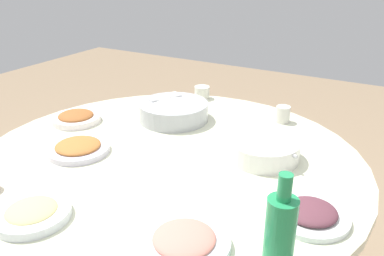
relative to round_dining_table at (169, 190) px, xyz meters
The scene contains 11 objects.
round_dining_table is the anchor object (origin of this frame).
rice_bowl 0.39m from the round_dining_table, 61.13° to the right, with size 0.30×0.30×0.09m.
soup_bowl 0.38m from the round_dining_table, 152.63° to the right, with size 0.26×0.25×0.07m.
dish_tofu_braise 0.37m from the round_dining_table, 23.64° to the left, with size 0.23×0.23×0.04m.
dish_noodles 0.53m from the round_dining_table, 75.63° to the left, with size 0.21×0.21×0.04m.
dish_shrimp 0.51m from the round_dining_table, 127.57° to the left, with size 0.23×0.23×0.04m.
dish_eggplant 0.57m from the round_dining_table, 167.77° to the left, with size 0.21×0.21×0.04m.
dish_stirfry 0.55m from the round_dining_table, ahead, with size 0.21×0.21×0.05m.
green_bottle 0.66m from the round_dining_table, 147.25° to the left, with size 0.07×0.07×0.24m.
tea_cup_far 0.67m from the round_dining_table, 72.38° to the right, with size 0.07×0.07×0.06m, color silver.
tea_cup_side 0.60m from the round_dining_table, 116.13° to the right, with size 0.06×0.06×0.07m, color silver.
Camera 1 is at (-0.70, 1.06, 1.43)m, focal length 37.33 mm.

